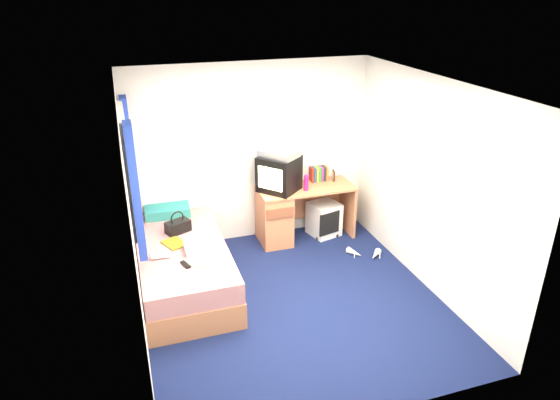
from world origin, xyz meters
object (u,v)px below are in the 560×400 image
object	(u,v)px
pillow	(167,210)
remote_control	(185,265)
desk	(286,213)
magazine	(174,243)
pink_water_bottle	(306,183)
colour_swatch_fan	(202,266)
white_heels	(365,254)
crt_tv	(279,174)
storage_cube	(324,219)
picture_frame	(334,175)
towel	(198,247)
vcr	(279,153)
aerosol_can	(294,180)
bed	(183,266)
water_bottle	(161,256)
handbag	(178,226)

from	to	relation	value
pillow	remote_control	distance (m)	1.33
desk	magazine	bearing A→B (deg)	-156.82
pink_water_bottle	colour_swatch_fan	size ratio (longest dim) A/B	0.90
desk	white_heels	size ratio (longest dim) A/B	2.99
crt_tv	remote_control	bearing A→B (deg)	-91.31
crt_tv	storage_cube	bearing A→B (deg)	47.42
picture_frame	towel	size ratio (longest dim) A/B	0.50
desk	pink_water_bottle	distance (m)	0.52
remote_control	white_heels	bearing A→B (deg)	-8.65
vcr	aerosol_can	distance (m)	0.49
aerosol_can	magazine	size ratio (longest dim) A/B	0.59
bed	vcr	world-z (taller)	vcr
colour_swatch_fan	white_heels	size ratio (longest dim) A/B	0.51
vcr	water_bottle	size ratio (longest dim) A/B	2.35
pillow	handbag	xyz separation A→B (m)	(0.07, -0.53, 0.02)
storage_cube	water_bottle	xyz separation A→B (m)	(-2.31, -0.94, 0.34)
picture_frame	white_heels	world-z (taller)	picture_frame
water_bottle	pillow	bearing A→B (deg)	79.83
storage_cube	vcr	size ratio (longest dim) A/B	1.00
remote_control	aerosol_can	bearing A→B (deg)	18.84
colour_swatch_fan	storage_cube	bearing A→B (deg)	32.89
white_heels	picture_frame	bearing A→B (deg)	95.98
pillow	pink_water_bottle	distance (m)	1.83
towel	magazine	distance (m)	0.34
bed	crt_tv	xyz separation A→B (m)	(1.40, 0.74, 0.72)
crt_tv	aerosol_can	xyz separation A→B (m)	(0.23, 0.08, -0.15)
bed	magazine	bearing A→B (deg)	138.98
aerosol_can	pink_water_bottle	bearing A→B (deg)	-61.66
desk	picture_frame	world-z (taller)	picture_frame
pink_water_bottle	water_bottle	xyz separation A→B (m)	(-1.99, -0.84, -0.27)
crt_tv	colour_swatch_fan	size ratio (longest dim) A/B	2.91
water_bottle	pink_water_bottle	bearing A→B (deg)	22.94
picture_frame	water_bottle	size ratio (longest dim) A/B	0.70
desk	water_bottle	xyz separation A→B (m)	(-1.75, -0.96, 0.17)
bed	magazine	xyz separation A→B (m)	(-0.07, 0.06, 0.28)
storage_cube	pink_water_bottle	distance (m)	0.70
towel	white_heels	size ratio (longest dim) A/B	0.65
vcr	magazine	xyz separation A→B (m)	(-1.48, -0.68, -0.72)
crt_tv	colour_swatch_fan	bearing A→B (deg)	-86.28
pink_water_bottle	picture_frame	bearing A→B (deg)	24.40
desk	towel	xyz separation A→B (m)	(-1.34, -0.92, 0.18)
pink_water_bottle	water_bottle	bearing A→B (deg)	-157.06
vcr	picture_frame	bearing A→B (deg)	58.28
handbag	colour_swatch_fan	size ratio (longest dim) A/B	1.47
picture_frame	colour_swatch_fan	world-z (taller)	picture_frame
handbag	picture_frame	bearing A→B (deg)	-11.76
desk	crt_tv	bearing A→B (deg)	179.53
crt_tv	magazine	distance (m)	1.68
pillow	desk	xyz separation A→B (m)	(1.56, -0.14, -0.19)
towel	water_bottle	distance (m)	0.41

